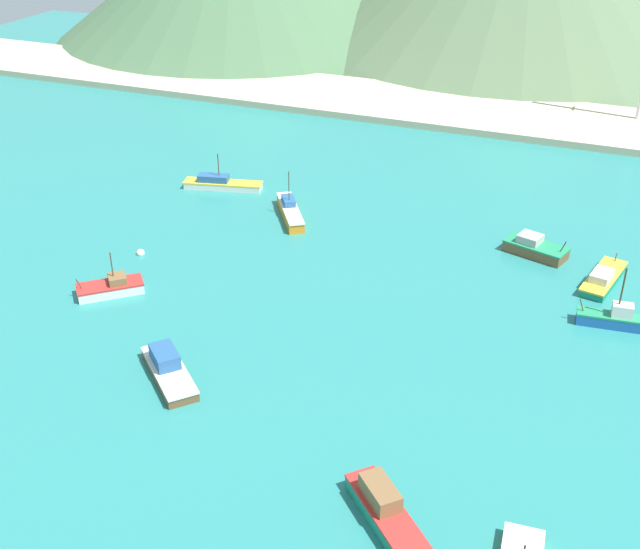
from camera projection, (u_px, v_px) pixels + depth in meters
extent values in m
cube|color=teal|center=(235.00, 422.00, 70.72)|extent=(260.00, 280.00, 0.50)
cube|color=#198466|center=(603.00, 280.00, 91.53)|extent=(4.58, 9.62, 0.80)
cube|color=gold|center=(604.00, 276.00, 91.29)|extent=(4.67, 9.82, 0.20)
cube|color=beige|center=(602.00, 276.00, 90.18)|extent=(2.64, 3.49, 0.92)
cylinder|color=#4C3823|center=(616.00, 258.00, 94.08)|extent=(0.22, 0.51, 1.09)
cube|color=#1E5BA8|center=(611.00, 321.00, 83.58)|extent=(7.09, 2.55, 1.13)
cube|color=#238C5B|center=(612.00, 316.00, 83.25)|extent=(7.23, 2.61, 0.20)
cube|color=silver|center=(622.00, 310.00, 82.67)|extent=(2.20, 1.58, 1.36)
cylinder|color=#4C3823|center=(582.00, 305.00, 83.67)|extent=(0.66, 0.19, 1.53)
cylinder|color=#4C3823|center=(623.00, 286.00, 81.43)|extent=(0.19, 0.19, 4.14)
cube|color=brown|center=(536.00, 250.00, 97.40)|extent=(7.88, 5.19, 1.23)
cube|color=#238C5B|center=(536.00, 245.00, 97.05)|extent=(8.04, 5.29, 0.20)
cube|color=#B2ADA3|center=(530.00, 238.00, 97.27)|extent=(3.19, 3.06, 0.95)
cylinder|color=#4C3823|center=(563.00, 247.00, 94.87)|extent=(0.71, 0.32, 1.66)
cube|color=brown|center=(170.00, 374.00, 75.65)|extent=(8.70, 8.26, 0.89)
cube|color=white|center=(169.00, 370.00, 75.39)|extent=(8.87, 8.42, 0.20)
cube|color=#28568C|center=(165.00, 356.00, 75.91)|extent=(4.10, 4.00, 1.37)
cube|color=orange|center=(290.00, 213.00, 106.62)|extent=(7.33, 9.61, 1.26)
cube|color=white|center=(290.00, 208.00, 106.26)|extent=(7.48, 9.80, 0.20)
cube|color=#28568C|center=(288.00, 201.00, 107.11)|extent=(2.89, 3.30, 0.83)
cylinder|color=#4C3823|center=(289.00, 186.00, 105.43)|extent=(0.12, 0.12, 3.96)
cube|color=silver|center=(223.00, 186.00, 115.29)|extent=(11.24, 4.90, 0.83)
cube|color=gold|center=(223.00, 182.00, 115.04)|extent=(11.47, 5.00, 0.20)
cube|color=#28568C|center=(213.00, 178.00, 114.94)|extent=(4.59, 2.74, 0.96)
cylinder|color=#4C3823|center=(218.00, 165.00, 113.81)|extent=(0.14, 0.14, 3.21)
cube|color=#198466|center=(386.00, 518.00, 59.85)|extent=(8.25, 8.18, 1.15)
cube|color=red|center=(387.00, 511.00, 59.52)|extent=(8.41, 8.35, 0.20)
cube|color=brown|center=(380.00, 493.00, 60.04)|extent=(3.98, 3.96, 1.42)
cube|color=silver|center=(110.00, 289.00, 89.38)|extent=(7.11, 6.78, 1.03)
cube|color=red|center=(110.00, 284.00, 89.08)|extent=(7.25, 6.92, 0.20)
cube|color=brown|center=(117.00, 279.00, 89.08)|extent=(2.81, 2.82, 0.87)
cylinder|color=#4C3823|center=(79.00, 284.00, 87.84)|extent=(0.53, 0.49, 1.40)
cylinder|color=#4C3823|center=(112.00, 264.00, 88.05)|extent=(0.13, 0.13, 2.92)
sphere|color=silver|center=(141.00, 253.00, 97.69)|extent=(1.00, 1.00, 1.00)
cube|color=#C6B793|center=(472.00, 111.00, 144.62)|extent=(247.00, 22.53, 1.20)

